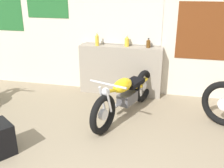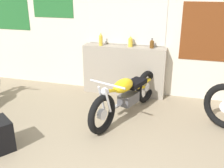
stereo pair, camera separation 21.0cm
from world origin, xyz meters
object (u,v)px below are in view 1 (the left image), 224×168
bottle_left_center (127,41)px  motorcycle_yellow (125,95)px  bottle_center (148,43)px  bottle_leftmost (97,40)px

bottle_left_center → motorcycle_yellow: 1.24m
bottle_center → bottle_left_center: bearing=178.2°
bottle_center → motorcycle_yellow: (-0.27, -0.98, -0.70)m
bottle_center → motorcycle_yellow: bearing=-105.2°
bottle_center → motorcycle_yellow: size_ratio=0.10×
bottle_leftmost → motorcycle_yellow: bearing=-50.8°
bottle_left_center → bottle_center: bottle_left_center is taller
bottle_left_center → bottle_center: (0.43, -0.01, -0.02)m
bottle_leftmost → motorcycle_yellow: (0.76, -0.93, -0.74)m
bottle_leftmost → bottle_center: bottle_leftmost is taller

